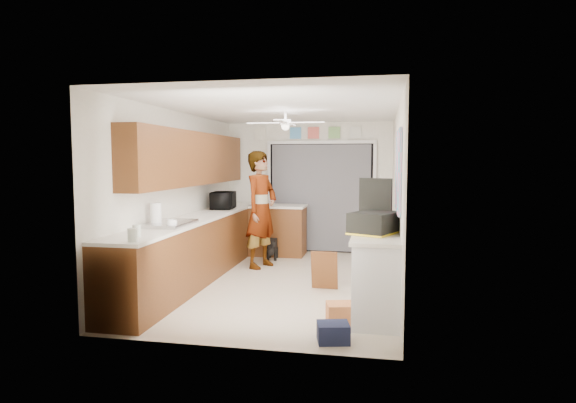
{
  "coord_description": "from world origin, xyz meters",
  "views": [
    {
      "loc": [
        1.37,
        -6.75,
        1.78
      ],
      "look_at": [
        0.0,
        0.4,
        1.15
      ],
      "focal_mm": 30.0,
      "sensor_mm": 36.0,
      "label": 1
    }
  ],
  "objects_px": {
    "navy_crate": "(333,333)",
    "dog": "(272,248)",
    "paper_towel_roll": "(156,214)",
    "man": "(261,209)",
    "cup": "(172,224)",
    "microwave": "(223,200)",
    "suitcase": "(375,223)",
    "cardboard_box": "(343,313)"
  },
  "relations": [
    {
      "from": "suitcase",
      "to": "man",
      "type": "bearing_deg",
      "value": 156.1
    },
    {
      "from": "paper_towel_roll",
      "to": "suitcase",
      "type": "height_order",
      "value": "paper_towel_roll"
    },
    {
      "from": "paper_towel_roll",
      "to": "navy_crate",
      "type": "bearing_deg",
      "value": -24.35
    },
    {
      "from": "microwave",
      "to": "suitcase",
      "type": "distance_m",
      "value": 3.5
    },
    {
      "from": "navy_crate",
      "to": "dog",
      "type": "relative_size",
      "value": 0.58
    },
    {
      "from": "man",
      "to": "dog",
      "type": "bearing_deg",
      "value": 16.54
    },
    {
      "from": "navy_crate",
      "to": "dog",
      "type": "bearing_deg",
      "value": 111.22
    },
    {
      "from": "microwave",
      "to": "navy_crate",
      "type": "bearing_deg",
      "value": -152.62
    },
    {
      "from": "paper_towel_roll",
      "to": "man",
      "type": "distance_m",
      "value": 2.21
    },
    {
      "from": "paper_towel_roll",
      "to": "navy_crate",
      "type": "height_order",
      "value": "paper_towel_roll"
    },
    {
      "from": "cardboard_box",
      "to": "dog",
      "type": "bearing_deg",
      "value": 115.38
    },
    {
      "from": "cup",
      "to": "dog",
      "type": "bearing_deg",
      "value": 76.89
    },
    {
      "from": "man",
      "to": "suitcase",
      "type": "bearing_deg",
      "value": -118.19
    },
    {
      "from": "suitcase",
      "to": "dog",
      "type": "xyz_separation_m",
      "value": [
        -1.83,
        2.78,
        -0.85
      ]
    },
    {
      "from": "cardboard_box",
      "to": "navy_crate",
      "type": "relative_size",
      "value": 1.15
    },
    {
      "from": "microwave",
      "to": "paper_towel_roll",
      "type": "xyz_separation_m",
      "value": [
        -0.15,
        -2.24,
        0.0
      ]
    },
    {
      "from": "cardboard_box",
      "to": "man",
      "type": "distance_m",
      "value": 3.09
    },
    {
      "from": "cup",
      "to": "dog",
      "type": "xyz_separation_m",
      "value": [
        0.65,
        2.79,
        -0.78
      ]
    },
    {
      "from": "cup",
      "to": "cardboard_box",
      "type": "bearing_deg",
      "value": -10.28
    },
    {
      "from": "cup",
      "to": "paper_towel_roll",
      "type": "distance_m",
      "value": 0.31
    },
    {
      "from": "cup",
      "to": "navy_crate",
      "type": "xyz_separation_m",
      "value": [
        2.1,
        -0.96,
        -0.9
      ]
    },
    {
      "from": "microwave",
      "to": "cup",
      "type": "distance_m",
      "value": 2.36
    },
    {
      "from": "dog",
      "to": "man",
      "type": "bearing_deg",
      "value": -99.45
    },
    {
      "from": "man",
      "to": "dog",
      "type": "relative_size",
      "value": 3.64
    },
    {
      "from": "cup",
      "to": "man",
      "type": "xyz_separation_m",
      "value": [
        0.6,
        2.14,
        -0.03
      ]
    },
    {
      "from": "microwave",
      "to": "paper_towel_roll",
      "type": "height_order",
      "value": "paper_towel_roll"
    },
    {
      "from": "microwave",
      "to": "cup",
      "type": "relative_size",
      "value": 4.11
    },
    {
      "from": "cardboard_box",
      "to": "paper_towel_roll",
      "type": "bearing_deg",
      "value": 168.15
    },
    {
      "from": "suitcase",
      "to": "dog",
      "type": "height_order",
      "value": "suitcase"
    },
    {
      "from": "suitcase",
      "to": "cardboard_box",
      "type": "xyz_separation_m",
      "value": [
        -0.32,
        -0.4,
        -0.95
      ]
    },
    {
      "from": "microwave",
      "to": "navy_crate",
      "type": "xyz_separation_m",
      "value": [
        2.22,
        -3.31,
        -0.99
      ]
    },
    {
      "from": "paper_towel_roll",
      "to": "microwave",
      "type": "bearing_deg",
      "value": 86.23
    },
    {
      "from": "cup",
      "to": "navy_crate",
      "type": "relative_size",
      "value": 0.42
    },
    {
      "from": "cardboard_box",
      "to": "cup",
      "type": "bearing_deg",
      "value": 169.72
    },
    {
      "from": "suitcase",
      "to": "man",
      "type": "relative_size",
      "value": 0.3
    },
    {
      "from": "cardboard_box",
      "to": "man",
      "type": "relative_size",
      "value": 0.18
    },
    {
      "from": "suitcase",
      "to": "navy_crate",
      "type": "relative_size",
      "value": 1.87
    },
    {
      "from": "navy_crate",
      "to": "dog",
      "type": "height_order",
      "value": "dog"
    },
    {
      "from": "suitcase",
      "to": "paper_towel_roll",
      "type": "bearing_deg",
      "value": -157.43
    },
    {
      "from": "microwave",
      "to": "cup",
      "type": "xyz_separation_m",
      "value": [
        0.12,
        -2.35,
        -0.1
      ]
    },
    {
      "from": "cup",
      "to": "dog",
      "type": "distance_m",
      "value": 2.97
    },
    {
      "from": "paper_towel_roll",
      "to": "suitcase",
      "type": "xyz_separation_m",
      "value": [
        2.74,
        -0.11,
        -0.02
      ]
    }
  ]
}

